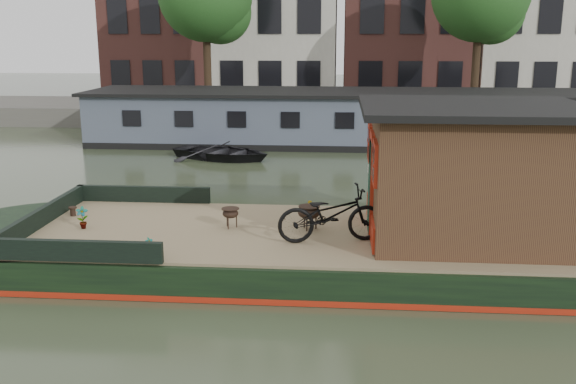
# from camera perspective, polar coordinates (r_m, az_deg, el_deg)

# --- Properties ---
(ground) EXTENTS (120.00, 120.00, 0.00)m
(ground) POSITION_cam_1_polar(r_m,az_deg,el_deg) (12.33, 5.20, -6.48)
(ground) COLOR #364028
(ground) RESTS_ON ground
(houseboat_hull) EXTENTS (14.01, 4.02, 0.60)m
(houseboat_hull) POSITION_cam_1_polar(r_m,az_deg,el_deg) (12.29, -1.01, -5.14)
(houseboat_hull) COLOR black
(houseboat_hull) RESTS_ON ground
(houseboat_deck) EXTENTS (11.80, 3.80, 0.05)m
(houseboat_deck) POSITION_cam_1_polar(r_m,az_deg,el_deg) (12.13, 5.27, -3.71)
(houseboat_deck) COLOR #7A644B
(houseboat_deck) RESTS_ON houseboat_hull
(bow_bulwark) EXTENTS (3.00, 4.00, 0.35)m
(bow_bulwark) POSITION_cam_1_polar(r_m,az_deg,el_deg) (13.03, -17.62, -2.17)
(bow_bulwark) COLOR black
(bow_bulwark) RESTS_ON houseboat_deck
(cabin) EXTENTS (4.00, 3.50, 2.42)m
(cabin) POSITION_cam_1_polar(r_m,az_deg,el_deg) (12.05, 15.86, 1.85)
(cabin) COLOR #341B14
(cabin) RESTS_ON houseboat_deck
(bicycle) EXTENTS (2.02, 1.07, 1.01)m
(bicycle) POSITION_cam_1_polar(r_m,az_deg,el_deg) (11.45, 3.84, -1.99)
(bicycle) COLOR black
(bicycle) RESTS_ON houseboat_deck
(potted_plant_a) EXTENTS (0.26, 0.21, 0.43)m
(potted_plant_a) POSITION_cam_1_polar(r_m,az_deg,el_deg) (12.86, -17.82, -2.19)
(potted_plant_a) COLOR #9C432C
(potted_plant_a) RESTS_ON houseboat_deck
(potted_plant_b) EXTENTS (0.15, 0.18, 0.29)m
(potted_plant_b) POSITION_cam_1_polar(r_m,az_deg,el_deg) (13.25, 1.86, -1.39)
(potted_plant_b) COLOR brown
(potted_plant_b) RESTS_ON houseboat_deck
(potted_plant_e) EXTENTS (0.17, 0.19, 0.29)m
(potted_plant_e) POSITION_cam_1_polar(r_m,az_deg,el_deg) (11.11, -12.20, -4.71)
(potted_plant_e) COLOR brown
(potted_plant_e) RESTS_ON houseboat_deck
(brazier_front) EXTENTS (0.46, 0.46, 0.46)m
(brazier_front) POSITION_cam_1_polar(r_m,az_deg,el_deg) (12.21, 1.89, -2.28)
(brazier_front) COLOR black
(brazier_front) RESTS_ON houseboat_deck
(brazier_rear) EXTENTS (0.37, 0.37, 0.39)m
(brazier_rear) POSITION_cam_1_polar(r_m,az_deg,el_deg) (12.36, -5.13, -2.31)
(brazier_rear) COLOR black
(brazier_rear) RESTS_ON houseboat_deck
(bollard_port) EXTENTS (0.16, 0.16, 0.19)m
(bollard_port) POSITION_cam_1_polar(r_m,az_deg,el_deg) (13.86, -18.58, -1.64)
(bollard_port) COLOR black
(bollard_port) RESTS_ON houseboat_deck
(bollard_stbd) EXTENTS (0.17, 0.17, 0.19)m
(bollard_stbd) POSITION_cam_1_polar(r_m,az_deg,el_deg) (11.80, -23.07, -4.69)
(bollard_stbd) COLOR black
(bollard_stbd) RESTS_ON houseboat_deck
(dinghy) EXTENTS (4.21, 3.60, 0.74)m
(dinghy) POSITION_cam_1_polar(r_m,az_deg,el_deg) (22.71, -5.87, 3.87)
(dinghy) COLOR black
(dinghy) RESTS_ON ground
(far_houseboat) EXTENTS (20.40, 4.40, 2.11)m
(far_houseboat) POSITION_cam_1_polar(r_m,az_deg,el_deg) (25.78, 5.03, 6.42)
(far_houseboat) COLOR #454C5D
(far_houseboat) RESTS_ON ground
(quay) EXTENTS (60.00, 6.00, 0.90)m
(quay) POSITION_cam_1_polar(r_m,az_deg,el_deg) (32.30, 4.96, 6.99)
(quay) COLOR #47443F
(quay) RESTS_ON ground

